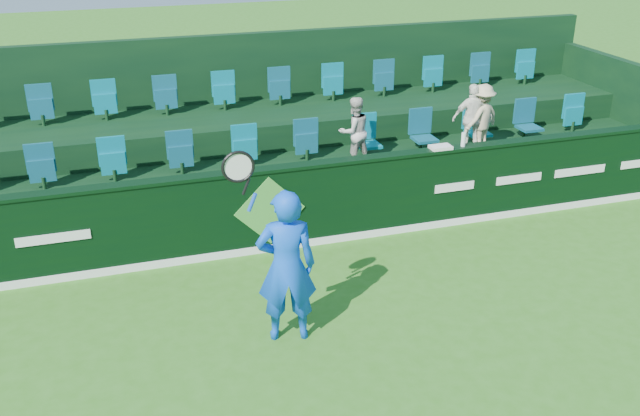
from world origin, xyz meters
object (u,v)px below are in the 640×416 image
object	(u,v)px
tennis_player	(286,266)
spectator_middle	(472,118)
spectator_left	(354,131)
drinks_bottle	(463,140)
towel	(441,147)
spectator_right	(481,118)

from	to	relation	value
tennis_player	spectator_middle	world-z (taller)	tennis_player
spectator_left	spectator_middle	bearing A→B (deg)	170.19
spectator_left	drinks_bottle	distance (m)	1.84
tennis_player	spectator_left	distance (m)	4.13
tennis_player	towel	distance (m)	4.01
tennis_player	spectator_left	xyz separation A→B (m)	(2.14, 3.50, 0.39)
spectator_middle	spectator_left	bearing A→B (deg)	10.87
spectator_middle	drinks_bottle	size ratio (longest dim) A/B	5.41
spectator_middle	spectator_right	xyz separation A→B (m)	(0.18, 0.00, -0.01)
spectator_left	spectator_right	bearing A→B (deg)	170.19
spectator_middle	towel	bearing A→B (deg)	54.58
spectator_right	towel	size ratio (longest dim) A/B	3.56
spectator_right	towel	bearing A→B (deg)	17.54
tennis_player	spectator_middle	bearing A→B (deg)	38.71
tennis_player	drinks_bottle	distance (m)	4.34
spectator_right	towel	xyz separation A→B (m)	(-1.35, -1.12, -0.03)
spectator_left	drinks_bottle	size ratio (longest dim) A/B	5.19
spectator_middle	spectator_right	distance (m)	0.18
towel	tennis_player	bearing A→B (deg)	-143.32
towel	spectator_left	bearing A→B (deg)	133.41
spectator_left	spectator_right	world-z (taller)	spectator_right
spectator_middle	spectator_right	size ratio (longest dim) A/B	1.01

